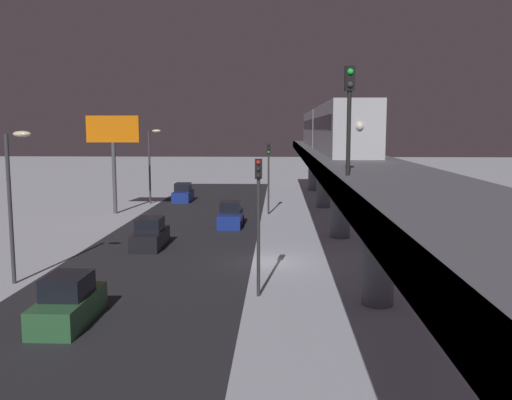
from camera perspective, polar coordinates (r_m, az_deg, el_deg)
The scene contains 14 objects.
ground_plane at distance 32.74m, azimuth 0.91°, elevation -6.38°, with size 240.00×240.00×0.00m, color silver.
avenue_asphalt at distance 33.47m, azimuth -9.88°, elevation -6.18°, with size 11.00×91.72×0.01m, color #28282D.
elevated_railway at distance 32.18m, azimuth 10.07°, elevation 2.68°, with size 5.00×91.72×6.03m.
subway_train at distance 49.45m, azimuth 7.53°, elevation 7.34°, with size 2.94×36.87×3.40m.
rail_signal at distance 20.95m, azimuth 9.54°, elevation 9.94°, with size 0.36×0.41×4.00m.
sedan_blue at distance 44.57m, azimuth -2.60°, elevation -1.67°, with size 1.91×4.46×1.97m.
sedan_blue_2 at distance 59.96m, azimuth -7.48°, elevation 0.62°, with size 1.80×4.02×1.97m.
sedan_green at distance 23.92m, azimuth -18.66°, elevation -10.00°, with size 1.80×4.41×1.97m.
sedan_black_2 at distance 37.21m, azimuth -10.79°, elevation -3.58°, with size 1.80×4.20×1.97m.
traffic_light_near at distance 25.41m, azimuth 0.26°, elevation -0.74°, with size 0.32×0.44×6.40m.
traffic_light_mid at distance 50.18m, azimuth 1.30°, elevation 3.27°, with size 0.32×0.44×6.40m.
commercial_billboard at distance 52.22m, azimuth -14.43°, elevation 6.10°, with size 4.80×0.36×8.90m.
street_lamp_near at distance 29.96m, azimuth -23.58°, elevation 1.07°, with size 1.35×0.44×7.65m.
street_lamp_far at distance 58.35m, azimuth -10.65°, elevation 4.33°, with size 1.35×0.44×7.65m.
Camera 1 is at (-0.79, 31.79, 7.78)m, focal length 39.07 mm.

